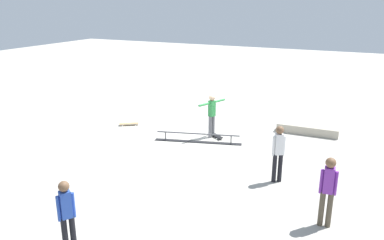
{
  "coord_description": "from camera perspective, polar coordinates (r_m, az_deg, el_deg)",
  "views": [
    {
      "loc": [
        -5.48,
        12.17,
        5.03
      ],
      "look_at": [
        0.04,
        0.58,
        1.0
      ],
      "focal_mm": 35.81,
      "sensor_mm": 36.0,
      "label": 1
    }
  ],
  "objects": [
    {
      "name": "ground_plane",
      "position": [
        14.27,
        1.17,
        -3.22
      ],
      "size": [
        60.0,
        60.0,
        0.0
      ],
      "primitive_type": "plane",
      "color": "#ADA89E"
    },
    {
      "name": "grind_rail",
      "position": [
        14.16,
        0.87,
        -2.73
      ],
      "size": [
        3.17,
        1.11,
        0.35
      ],
      "rotation": [
        0.0,
        0.0,
        0.28
      ],
      "color": "black",
      "rests_on": "ground_plane"
    },
    {
      "name": "skate_ledge",
      "position": [
        15.7,
        16.8,
        -1.4
      ],
      "size": [
        2.35,
        0.57,
        0.33
      ],
      "primitive_type": "cube",
      "rotation": [
        0.0,
        0.0,
        0.02
      ],
      "color": "#B2A893",
      "rests_on": "ground_plane"
    },
    {
      "name": "skater_main",
      "position": [
        14.43,
        2.97,
        1.08
      ],
      "size": [
        0.57,
        1.28,
        1.67
      ],
      "rotation": [
        0.0,
        0.0,
        1.19
      ],
      "color": "slate",
      "rests_on": "ground_plane"
    },
    {
      "name": "skateboard_main",
      "position": [
        14.71,
        3.53,
        -2.29
      ],
      "size": [
        0.76,
        0.63,
        0.09
      ],
      "rotation": [
        0.0,
        0.0,
        5.65
      ],
      "color": "black",
      "rests_on": "ground_plane"
    },
    {
      "name": "bystander_purple_shirt",
      "position": [
        9.3,
        19.57,
        -9.56
      ],
      "size": [
        0.39,
        0.23,
        1.71
      ],
      "rotation": [
        0.0,
        0.0,
        0.1
      ],
      "color": "brown",
      "rests_on": "ground_plane"
    },
    {
      "name": "bystander_blue_shirt",
      "position": [
        8.35,
        -18.17,
        -13.02
      ],
      "size": [
        0.27,
        0.35,
        1.62
      ],
      "rotation": [
        0.0,
        0.0,
        4.13
      ],
      "color": "black",
      "rests_on": "ground_plane"
    },
    {
      "name": "bystander_white_shirt",
      "position": [
        11.13,
        12.74,
        -4.49
      ],
      "size": [
        0.36,
        0.29,
        1.69
      ],
      "rotation": [
        0.0,
        0.0,
        0.57
      ],
      "color": "black",
      "rests_on": "ground_plane"
    },
    {
      "name": "loose_skateboard_natural",
      "position": [
        16.28,
        -9.37,
        -0.54
      ],
      "size": [
        0.77,
        0.62,
        0.09
      ],
      "rotation": [
        0.0,
        0.0,
        0.6
      ],
      "color": "tan",
      "rests_on": "ground_plane"
    }
  ]
}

